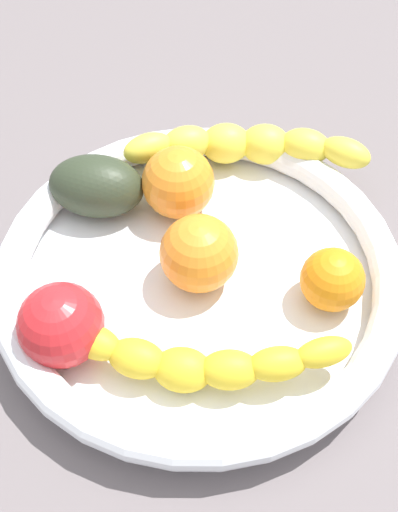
# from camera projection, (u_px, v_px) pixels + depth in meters

# --- Properties ---
(kitchen_counter) EXTENTS (1.20, 1.20, 0.03)m
(kitchen_counter) POSITION_uv_depth(u_px,v_px,m) (199.00, 298.00, 0.57)
(kitchen_counter) COLOR #665E5F
(kitchen_counter) RESTS_ON ground
(fruit_bowl) EXTENTS (0.35, 0.35, 0.05)m
(fruit_bowl) POSITION_uv_depth(u_px,v_px,m) (199.00, 273.00, 0.54)
(fruit_bowl) COLOR white
(fruit_bowl) RESTS_ON kitchen_counter
(banana_draped_left) EXTENTS (0.16, 0.21, 0.04)m
(banana_draped_left) POSITION_uv_depth(u_px,v_px,m) (184.00, 357.00, 0.47)
(banana_draped_left) COLOR yellow
(banana_draped_left) RESTS_ON fruit_bowl
(banana_draped_right) EXTENTS (0.14, 0.21, 0.05)m
(banana_draped_right) POSITION_uv_depth(u_px,v_px,m) (246.00, 145.00, 0.61)
(banana_draped_right) COLOR yellow
(banana_draped_right) RESTS_ON fruit_bowl
(orange_front) EXTENTS (0.05, 0.05, 0.05)m
(orange_front) POSITION_uv_depth(u_px,v_px,m) (332.00, 280.00, 0.51)
(orange_front) COLOR orange
(orange_front) RESTS_ON fruit_bowl
(orange_mid_left) EXTENTS (0.07, 0.07, 0.07)m
(orange_mid_left) POSITION_uv_depth(u_px,v_px,m) (197.00, 254.00, 0.52)
(orange_mid_left) COLOR orange
(orange_mid_left) RESTS_ON fruit_bowl
(orange_mid_right) EXTENTS (0.07, 0.07, 0.07)m
(orange_mid_right) POSITION_uv_depth(u_px,v_px,m) (178.00, 183.00, 0.57)
(orange_mid_right) COLOR orange
(orange_mid_right) RESTS_ON fruit_bowl
(avocado_dark) EXTENTS (0.10, 0.11, 0.06)m
(avocado_dark) POSITION_uv_depth(u_px,v_px,m) (97.00, 186.00, 0.58)
(avocado_dark) COLOR #2F3926
(avocado_dark) RESTS_ON fruit_bowl
(tomato_red) EXTENTS (0.07, 0.07, 0.07)m
(tomato_red) POSITION_uv_depth(u_px,v_px,m) (61.00, 325.00, 0.48)
(tomato_red) COLOR red
(tomato_red) RESTS_ON fruit_bowl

